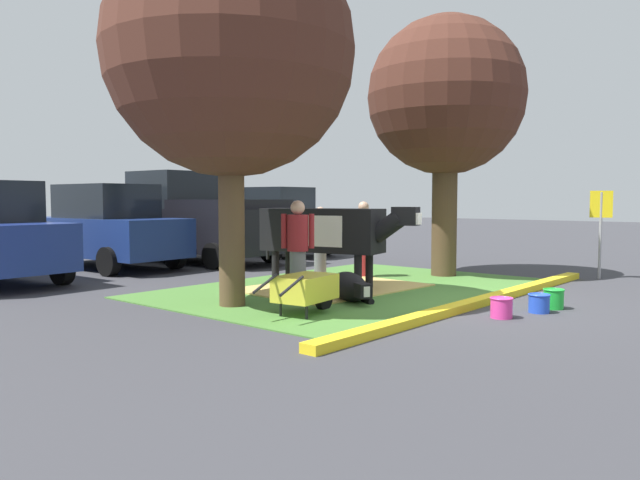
{
  "coord_description": "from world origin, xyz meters",
  "views": [
    {
      "loc": [
        -8.84,
        -4.95,
        1.66
      ],
      "look_at": [
        -0.11,
        2.53,
        0.9
      ],
      "focal_mm": 34.45,
      "sensor_mm": 36.0,
      "label": 1
    }
  ],
  "objects_px": {
    "shade_tree_left": "(230,52)",
    "bucket_pink": "(501,307)",
    "calf_lying": "(349,287)",
    "bucket_green": "(554,298)",
    "person_visitor_far": "(320,240)",
    "parking_sign": "(601,217)",
    "pickup_truck_black": "(194,220)",
    "shade_tree_right": "(446,98)",
    "wheelbarrow": "(306,288)",
    "person_handler": "(363,237)",
    "hatchback_white": "(271,222)",
    "person_visitor_near": "(298,248)",
    "sedan_silver": "(107,227)",
    "cow_holstein": "(327,231)"
  },
  "relations": [
    {
      "from": "wheelbarrow",
      "to": "pickup_truck_black",
      "type": "bearing_deg",
      "value": 63.05
    },
    {
      "from": "calf_lying",
      "to": "person_visitor_far",
      "type": "distance_m",
      "value": 3.04
    },
    {
      "from": "cow_holstein",
      "to": "wheelbarrow",
      "type": "relative_size",
      "value": 1.91
    },
    {
      "from": "wheelbarrow",
      "to": "pickup_truck_black",
      "type": "distance_m",
      "value": 8.33
    },
    {
      "from": "shade_tree_right",
      "to": "hatchback_white",
      "type": "height_order",
      "value": "shade_tree_right"
    },
    {
      "from": "person_visitor_near",
      "to": "wheelbarrow",
      "type": "distance_m",
      "value": 1.14
    },
    {
      "from": "calf_lying",
      "to": "person_handler",
      "type": "xyz_separation_m",
      "value": [
        2.58,
        1.63,
        0.63
      ]
    },
    {
      "from": "parking_sign",
      "to": "wheelbarrow",
      "type": "bearing_deg",
      "value": 164.35
    },
    {
      "from": "calf_lying",
      "to": "bucket_green",
      "type": "distance_m",
      "value": 3.15
    },
    {
      "from": "shade_tree_left",
      "to": "person_visitor_far",
      "type": "distance_m",
      "value": 4.8
    },
    {
      "from": "person_visitor_near",
      "to": "bucket_pink",
      "type": "relative_size",
      "value": 5.05
    },
    {
      "from": "person_visitor_far",
      "to": "sedan_silver",
      "type": "height_order",
      "value": "sedan_silver"
    },
    {
      "from": "person_visitor_near",
      "to": "person_visitor_far",
      "type": "bearing_deg",
      "value": 34.01
    },
    {
      "from": "person_visitor_near",
      "to": "calf_lying",
      "type": "bearing_deg",
      "value": -38.52
    },
    {
      "from": "shade_tree_right",
      "to": "parking_sign",
      "type": "distance_m",
      "value": 4.08
    },
    {
      "from": "hatchback_white",
      "to": "person_visitor_near",
      "type": "bearing_deg",
      "value": -132.01
    },
    {
      "from": "bucket_green",
      "to": "sedan_silver",
      "type": "height_order",
      "value": "sedan_silver"
    },
    {
      "from": "shade_tree_right",
      "to": "cow_holstein",
      "type": "bearing_deg",
      "value": 166.97
    },
    {
      "from": "shade_tree_left",
      "to": "bucket_pink",
      "type": "relative_size",
      "value": 17.82
    },
    {
      "from": "bucket_green",
      "to": "sedan_silver",
      "type": "xyz_separation_m",
      "value": [
        -1.46,
        10.22,
        0.83
      ]
    },
    {
      "from": "cow_holstein",
      "to": "sedan_silver",
      "type": "height_order",
      "value": "sedan_silver"
    },
    {
      "from": "calf_lying",
      "to": "wheelbarrow",
      "type": "distance_m",
      "value": 1.36
    },
    {
      "from": "shade_tree_right",
      "to": "cow_holstein",
      "type": "height_order",
      "value": "shade_tree_right"
    },
    {
      "from": "calf_lying",
      "to": "person_handler",
      "type": "distance_m",
      "value": 3.12
    },
    {
      "from": "pickup_truck_black",
      "to": "hatchback_white",
      "type": "bearing_deg",
      "value": -1.65
    },
    {
      "from": "shade_tree_right",
      "to": "calf_lying",
      "type": "distance_m",
      "value": 5.34
    },
    {
      "from": "person_handler",
      "to": "wheelbarrow",
      "type": "bearing_deg",
      "value": -154.28
    },
    {
      "from": "sedan_silver",
      "to": "hatchback_white",
      "type": "bearing_deg",
      "value": -4.21
    },
    {
      "from": "bucket_pink",
      "to": "bucket_green",
      "type": "bearing_deg",
      "value": -13.55
    },
    {
      "from": "person_visitor_far",
      "to": "wheelbarrow",
      "type": "xyz_separation_m",
      "value": [
        -3.26,
        -2.53,
        -0.42
      ]
    },
    {
      "from": "person_visitor_far",
      "to": "parking_sign",
      "type": "xyz_separation_m",
      "value": [
        3.76,
        -4.5,
        0.5
      ]
    },
    {
      "from": "wheelbarrow",
      "to": "sedan_silver",
      "type": "bearing_deg",
      "value": 79.95
    },
    {
      "from": "shade_tree_right",
      "to": "person_visitor_far",
      "type": "distance_m",
      "value": 4.04
    },
    {
      "from": "person_visitor_far",
      "to": "sedan_silver",
      "type": "bearing_deg",
      "value": 110.17
    },
    {
      "from": "shade_tree_left",
      "to": "shade_tree_right",
      "type": "height_order",
      "value": "shade_tree_left"
    },
    {
      "from": "calf_lying",
      "to": "person_visitor_near",
      "type": "relative_size",
      "value": 0.78
    },
    {
      "from": "pickup_truck_black",
      "to": "person_visitor_far",
      "type": "bearing_deg",
      "value": -95.85
    },
    {
      "from": "person_visitor_near",
      "to": "parking_sign",
      "type": "distance_m",
      "value": 6.93
    },
    {
      "from": "shade_tree_left",
      "to": "sedan_silver",
      "type": "relative_size",
      "value": 1.3
    },
    {
      "from": "wheelbarrow",
      "to": "hatchback_white",
      "type": "height_order",
      "value": "hatchback_white"
    },
    {
      "from": "calf_lying",
      "to": "bucket_green",
      "type": "xyz_separation_m",
      "value": [
        1.5,
        -2.77,
        -0.08
      ]
    },
    {
      "from": "person_handler",
      "to": "person_visitor_near",
      "type": "xyz_separation_m",
      "value": [
        -3.25,
        -1.11,
        0.02
      ]
    },
    {
      "from": "person_visitor_near",
      "to": "person_visitor_far",
      "type": "distance_m",
      "value": 3.13
    },
    {
      "from": "shade_tree_right",
      "to": "person_visitor_near",
      "type": "relative_size",
      "value": 3.36
    },
    {
      "from": "shade_tree_right",
      "to": "parking_sign",
      "type": "relative_size",
      "value": 3.0
    },
    {
      "from": "bucket_green",
      "to": "person_visitor_far",
      "type": "bearing_deg",
      "value": 85.08
    },
    {
      "from": "bucket_green",
      "to": "shade_tree_left",
      "type": "bearing_deg",
      "value": 128.32
    },
    {
      "from": "bucket_green",
      "to": "pickup_truck_black",
      "type": "bearing_deg",
      "value": 84.62
    },
    {
      "from": "shade_tree_left",
      "to": "person_handler",
      "type": "distance_m",
      "value": 5.15
    },
    {
      "from": "person_handler",
      "to": "person_visitor_far",
      "type": "xyz_separation_m",
      "value": [
        -0.65,
        0.65,
        -0.07
      ]
    }
  ]
}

